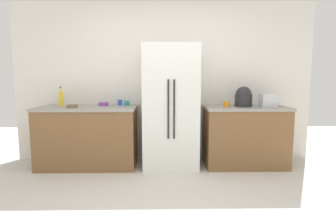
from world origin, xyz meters
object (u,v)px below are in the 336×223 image
(toaster, at_px, (269,101))
(bowl_a, at_px, (104,104))
(cup_a, at_px, (226,104))
(cup_b, at_px, (127,103))
(rice_cooker, at_px, (243,97))
(cup_d, at_px, (120,102))
(bottle_a, at_px, (61,99))
(cup_c, at_px, (275,103))
(refrigerator, at_px, (171,107))
(bowl_b, at_px, (72,106))

(toaster, relative_size, bowl_a, 1.52)
(toaster, distance_m, cup_a, 0.61)
(cup_b, relative_size, bowl_a, 0.54)
(rice_cooker, xyz_separation_m, cup_d, (-1.88, 0.20, -0.09))
(cup_a, xyz_separation_m, bowl_a, (-1.86, 0.21, -0.02))
(bottle_a, xyz_separation_m, cup_b, (0.98, 0.09, -0.08))
(bottle_a, height_order, cup_c, bottle_a)
(refrigerator, distance_m, rice_cooker, 1.10)
(bottle_a, bearing_deg, bowl_a, 7.01)
(toaster, distance_m, cup_c, 0.27)
(toaster, relative_size, bottle_a, 0.76)
(toaster, relative_size, bowl_b, 1.43)
(cup_a, relative_size, bowl_b, 0.60)
(refrigerator, xyz_separation_m, rice_cooker, (1.09, 0.00, 0.14))
(cup_a, distance_m, bowl_a, 1.87)
(cup_c, bearing_deg, bowl_a, 177.96)
(rice_cooker, height_order, bottle_a, rice_cooker)
(rice_cooker, height_order, bowl_b, rice_cooker)
(toaster, distance_m, rice_cooker, 0.36)
(toaster, xyz_separation_m, bottle_a, (-3.08, 0.21, 0.02))
(refrigerator, height_order, cup_d, refrigerator)
(rice_cooker, xyz_separation_m, cup_b, (-1.77, 0.18, -0.10))
(cup_d, relative_size, bowl_a, 0.60)
(bottle_a, xyz_separation_m, cup_d, (0.87, 0.11, -0.07))
(rice_cooker, relative_size, cup_a, 3.21)
(rice_cooker, relative_size, bowl_a, 2.03)
(toaster, distance_m, cup_b, 2.13)
(refrigerator, bearing_deg, cup_b, 164.83)
(rice_cooker, xyz_separation_m, bottle_a, (-2.75, 0.09, -0.02))
(refrigerator, bearing_deg, bowl_a, 170.61)
(cup_a, height_order, cup_c, cup_c)
(cup_c, height_order, bowl_a, cup_c)
(cup_b, height_order, bowl_a, cup_b)
(refrigerator, relative_size, bottle_a, 6.16)
(bowl_b, bearing_deg, cup_c, 3.34)
(cup_d, bearing_deg, cup_a, -8.84)
(cup_b, distance_m, cup_d, 0.11)
(refrigerator, height_order, rice_cooker, refrigerator)
(rice_cooker, bearing_deg, cup_d, 173.81)
(cup_b, bearing_deg, bowl_b, -159.32)
(bottle_a, bearing_deg, cup_d, 7.37)
(toaster, xyz_separation_m, cup_b, (-2.10, 0.30, -0.06))
(cup_a, bearing_deg, toaster, -6.77)
(cup_d, distance_m, bowl_a, 0.25)
(cup_a, bearing_deg, cup_c, 8.79)
(refrigerator, distance_m, bowl_a, 1.05)
(toaster, relative_size, cup_d, 2.52)
(refrigerator, bearing_deg, cup_c, 2.73)
(rice_cooker, bearing_deg, bowl_a, 175.50)
(rice_cooker, distance_m, bottle_a, 2.75)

